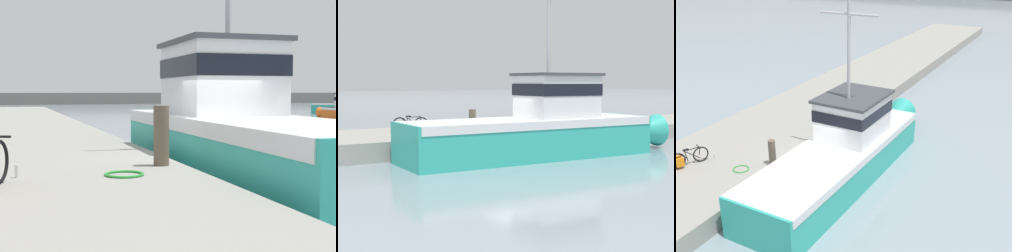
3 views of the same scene
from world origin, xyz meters
TOP-DOWN VIEW (x-y plane):
  - ground_plane at (0.00, 0.00)m, footprint 320.00×320.00m
  - dock_pier at (-4.16, 0.00)m, footprint 6.13×80.00m
  - far_shoreline at (30.00, 83.53)m, footprint 180.00×5.00m
  - fishing_boat_main at (0.86, 0.96)m, footprint 3.16×12.94m
  - mooring_post at (-1.56, -1.11)m, footprint 0.30×0.30m
  - hose_coil at (-2.51, -2.07)m, footprint 0.68×0.68m
  - water_bottle_on_curb at (-4.25, -1.78)m, footprint 0.07×0.07m

SIDE VIEW (x-z plane):
  - ground_plane at x=0.00m, z-range 0.00..0.00m
  - dock_pier at x=-4.16m, z-range 0.00..0.81m
  - hose_coil at x=-2.51m, z-range 0.81..0.85m
  - water_bottle_on_curb at x=-4.25m, z-range 0.81..1.03m
  - far_shoreline at x=30.00m, z-range 0.00..2.06m
  - fishing_boat_main at x=0.86m, z-range -2.82..5.37m
  - mooring_post at x=-1.56m, z-range 0.81..1.97m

